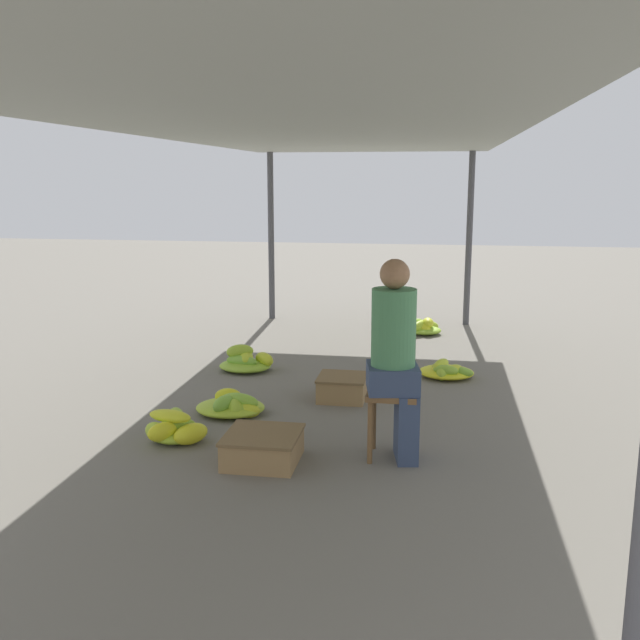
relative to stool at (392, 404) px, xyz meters
The scene contains 12 objects.
canopy_post_back_left 5.17m from the stool, 112.38° to the left, with size 0.08×0.08×2.24m, color #4C4C51.
canopy_post_back_right 4.83m from the stool, 81.90° to the left, with size 0.08×0.08×2.24m, color #4C4C51.
canopy_tarp 2.09m from the stool, 134.14° to the left, with size 3.02×8.55×0.04m, color #9EA399.
stool is the anchor object (origin of this frame).
vendor_seated 0.35m from the stool, ahead, with size 0.39×0.39×1.38m.
banana_pile_left_0 1.61m from the stool, behind, with size 0.51×0.46×0.24m.
banana_pile_left_1 1.55m from the stool, 152.39° to the left, with size 0.57×0.50×0.18m.
banana_pile_left_2 2.61m from the stool, 127.94° to the left, with size 0.59×0.46×0.26m.
banana_pile_right_0 4.07m from the stool, 88.09° to the left, with size 0.44×0.49×0.21m.
banana_pile_right_1 2.14m from the stool, 79.18° to the left, with size 0.54×0.47×0.18m.
crate_near 0.93m from the stool, 164.88° to the right, with size 0.50×0.50×0.20m.
crate_mid 1.38m from the stool, 112.15° to the left, with size 0.42×0.42×0.21m.
Camera 1 is at (0.91, -0.96, 1.90)m, focal length 40.00 mm.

